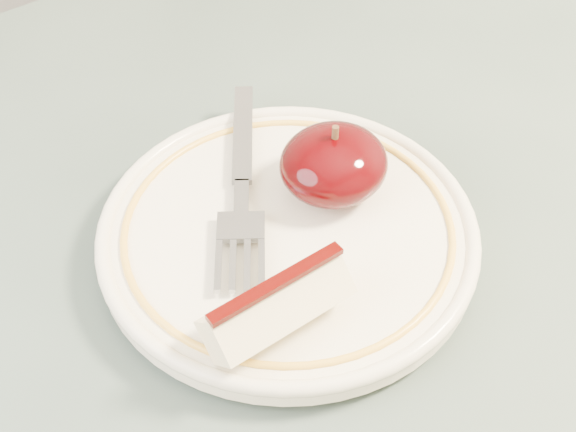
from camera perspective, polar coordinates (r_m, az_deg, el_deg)
plate at (r=0.46m, az=-0.00°, el=-1.21°), size 0.22×0.22×0.02m
apple_half at (r=0.47m, az=3.26°, el=3.71°), size 0.06×0.06×0.05m
apple_wedge at (r=0.40m, az=-0.78°, el=-6.39°), size 0.08×0.03×0.04m
fork at (r=0.48m, az=-3.31°, el=2.31°), size 0.11×0.15×0.00m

